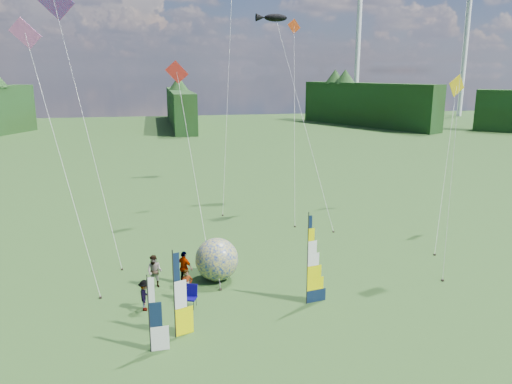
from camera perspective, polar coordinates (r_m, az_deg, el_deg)
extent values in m
plane|color=#467330|center=(22.40, 4.77, -16.13)|extent=(220.00, 220.00, 0.00)
sphere|color=navy|center=(27.35, -4.50, -7.69)|extent=(3.05, 3.05, 2.34)
imported|color=#66594C|center=(25.32, -7.89, -10.50)|extent=(0.66, 0.53, 1.60)
imported|color=#66594C|center=(27.04, -11.52, -8.87)|extent=(0.95, 0.75, 1.75)
imported|color=#66594C|center=(24.73, -12.59, -11.44)|extent=(0.42, 1.00, 1.51)
imported|color=#66594C|center=(27.14, -8.19, -8.56)|extent=(1.08, 1.05, 1.82)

